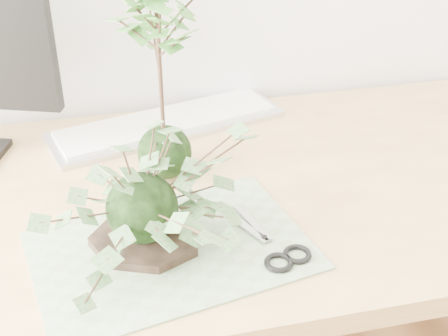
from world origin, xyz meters
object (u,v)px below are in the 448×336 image
Objects in this scene: ivy_kokedama at (140,179)px; maple_kokedama at (157,24)px; desk at (200,230)px; keyboard at (167,123)px.

ivy_kokedama is 0.96× the size of maple_kokedama.
desk is 3.05× the size of keyboard.
keyboard reaches higher than desk.
keyboard is at bearing 80.55° from maple_kokedama.
keyboard is at bearing 94.14° from desk.
ivy_kokedama is 0.42m from keyboard.
maple_kokedama is at bearing 72.58° from ivy_kokedama.
ivy_kokedama is at bearing -130.13° from desk.
ivy_kokedama is 0.77× the size of keyboard.
desk is 0.28m from keyboard.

